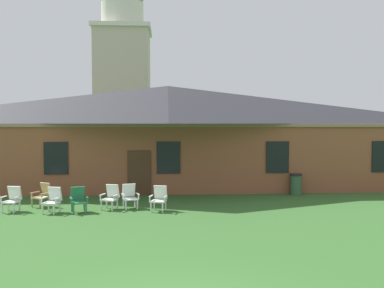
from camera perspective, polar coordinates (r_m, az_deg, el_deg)
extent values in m
cube|color=brown|center=(25.07, -3.22, -1.26)|extent=(25.92, 10.00, 3.20)
cube|color=#926D5E|center=(25.01, -3.23, 2.58)|extent=(26.44, 10.20, 0.16)
pyramid|color=#28282D|center=(25.03, -3.24, 5.26)|extent=(26.96, 10.40, 2.18)
cube|color=black|center=(20.68, -17.69, -1.82)|extent=(1.10, 0.06, 1.50)
cube|color=black|center=(20.04, -3.16, -1.83)|extent=(1.10, 0.06, 1.50)
cube|color=black|center=(20.73, 11.33, -1.73)|extent=(1.10, 0.06, 1.50)
cube|color=black|center=(22.62, 24.14, -1.54)|extent=(1.10, 0.06, 1.50)
cube|color=#422819|center=(20.15, -7.05, -3.85)|extent=(1.10, 0.06, 2.10)
cube|color=#BCB29E|center=(39.88, -9.17, 6.32)|extent=(4.80, 4.80, 11.68)
cube|color=silver|center=(40.70, -9.24, 14.81)|extent=(5.18, 5.18, 0.36)
cylinder|color=silver|center=(40.98, -9.25, 16.56)|extent=(3.80, 3.80, 2.20)
cube|color=silver|center=(17.48, -22.70, -7.96)|extent=(0.06, 0.06, 0.36)
cube|color=silver|center=(17.71, -24.02, -7.86)|extent=(0.06, 0.06, 0.36)
cube|color=silver|center=(17.86, -22.02, -7.72)|extent=(0.06, 0.06, 0.36)
cube|color=silver|center=(18.08, -23.31, -7.62)|extent=(0.06, 0.06, 0.36)
cube|color=silver|center=(17.75, -23.03, -7.14)|extent=(0.62, 0.60, 0.05)
cube|color=silver|center=(17.97, -22.56, -6.04)|extent=(0.54, 0.27, 0.54)
cube|color=silver|center=(17.56, -22.24, -6.58)|extent=(0.14, 0.47, 0.03)
cube|color=silver|center=(17.44, -22.48, -7.02)|extent=(0.05, 0.05, 0.22)
cube|color=silver|center=(17.84, -23.89, -6.47)|extent=(0.14, 0.47, 0.03)
cube|color=silver|center=(17.72, -24.14, -6.90)|extent=(0.05, 0.05, 0.22)
cube|color=tan|center=(18.09, -19.60, -7.55)|extent=(0.07, 0.07, 0.36)
cube|color=tan|center=(18.43, -20.56, -7.38)|extent=(0.07, 0.07, 0.36)
cube|color=tan|center=(18.38, -18.57, -7.37)|extent=(0.07, 0.07, 0.36)
cube|color=tan|center=(18.71, -19.53, -7.21)|extent=(0.07, 0.07, 0.36)
cube|color=tan|center=(18.36, -19.58, -6.75)|extent=(0.73, 0.73, 0.05)
cube|color=tan|center=(18.52, -18.87, -5.71)|extent=(0.54, 0.43, 0.54)
cube|color=tan|center=(18.11, -19.02, -6.25)|extent=(0.30, 0.43, 0.03)
cube|color=tan|center=(18.02, -19.40, -6.65)|extent=(0.06, 0.06, 0.22)
cube|color=tan|center=(18.54, -20.24, -6.06)|extent=(0.30, 0.43, 0.03)
cube|color=tan|center=(18.45, -20.61, -6.45)|extent=(0.06, 0.06, 0.22)
cube|color=white|center=(16.75, -17.96, -8.35)|extent=(0.06, 0.06, 0.36)
cube|color=white|center=(16.98, -19.33, -8.22)|extent=(0.06, 0.06, 0.36)
cube|color=white|center=(17.13, -17.24, -8.09)|extent=(0.06, 0.06, 0.36)
cube|color=white|center=(17.35, -18.59, -7.97)|extent=(0.06, 0.06, 0.36)
cube|color=white|center=(17.01, -18.29, -7.48)|extent=(0.65, 0.64, 0.05)
cube|color=white|center=(17.23, -17.80, -6.33)|extent=(0.54, 0.31, 0.54)
cube|color=white|center=(16.82, -17.46, -6.91)|extent=(0.18, 0.47, 0.03)
cube|color=white|center=(16.70, -17.73, -7.37)|extent=(0.05, 0.05, 0.22)
cube|color=white|center=(17.11, -19.18, -6.78)|extent=(0.18, 0.47, 0.03)
cube|color=white|center=(16.99, -19.46, -7.22)|extent=(0.05, 0.05, 0.22)
cube|color=#28704C|center=(16.66, -13.94, -8.35)|extent=(0.06, 0.06, 0.36)
cube|color=#28704C|center=(16.60, -15.51, -8.42)|extent=(0.06, 0.06, 0.36)
cube|color=#28704C|center=(17.09, -14.19, -8.08)|extent=(0.06, 0.06, 0.36)
cube|color=#28704C|center=(17.03, -15.73, -8.14)|extent=(0.06, 0.06, 0.36)
cube|color=#28704C|center=(16.80, -14.85, -7.56)|extent=(0.69, 0.67, 0.05)
cube|color=#28704C|center=(17.06, -15.02, -6.39)|extent=(0.55, 0.36, 0.54)
cube|color=#28704C|center=(16.80, -13.86, -6.88)|extent=(0.22, 0.46, 0.03)
cube|color=#28704C|center=(16.66, -13.76, -7.34)|extent=(0.05, 0.05, 0.22)
cube|color=#28704C|center=(16.71, -15.84, -6.95)|extent=(0.22, 0.46, 0.03)
cube|color=#28704C|center=(16.57, -15.76, -7.42)|extent=(0.05, 0.05, 0.22)
cube|color=silver|center=(16.88, -10.60, -8.17)|extent=(0.06, 0.06, 0.36)
cube|color=silver|center=(17.09, -12.00, -8.05)|extent=(0.06, 0.06, 0.36)
cube|color=silver|center=(17.27, -9.95, -7.92)|extent=(0.06, 0.06, 0.36)
cube|color=silver|center=(17.47, -11.32, -7.80)|extent=(0.06, 0.06, 0.36)
cube|color=silver|center=(17.14, -10.97, -7.31)|extent=(0.68, 0.67, 0.05)
cube|color=silver|center=(17.37, -10.52, -6.17)|extent=(0.55, 0.35, 0.54)
cube|color=silver|center=(16.96, -10.13, -6.74)|extent=(0.21, 0.46, 0.03)
cube|color=silver|center=(16.84, -10.37, -7.20)|extent=(0.05, 0.05, 0.22)
cube|color=silver|center=(17.22, -11.88, -6.62)|extent=(0.21, 0.46, 0.03)
cube|color=silver|center=(17.10, -12.13, -7.06)|extent=(0.05, 0.05, 0.22)
cube|color=white|center=(17.04, -7.30, -8.04)|extent=(0.06, 0.06, 0.36)
cube|color=white|center=(16.95, -8.82, -8.11)|extent=(0.06, 0.06, 0.36)
cube|color=white|center=(17.47, -7.63, -7.78)|extent=(0.06, 0.06, 0.36)
cube|color=white|center=(17.37, -9.12, -7.85)|extent=(0.06, 0.06, 0.36)
cube|color=white|center=(17.17, -8.22, -7.27)|extent=(0.67, 0.65, 0.05)
cube|color=white|center=(17.42, -8.45, -6.13)|extent=(0.55, 0.33, 0.54)
cube|color=white|center=(17.18, -7.26, -6.60)|extent=(0.19, 0.47, 0.03)
cube|color=white|center=(17.04, -7.13, -7.05)|extent=(0.05, 0.05, 0.22)
cube|color=white|center=(17.06, -9.17, -6.68)|extent=(0.19, 0.47, 0.03)
cube|color=white|center=(16.92, -9.06, -7.14)|extent=(0.05, 0.05, 0.22)
cube|color=silver|center=(16.33, -3.95, -8.50)|extent=(0.06, 0.06, 0.36)
cube|color=silver|center=(16.46, -5.50, -8.42)|extent=(0.06, 0.06, 0.36)
cube|color=silver|center=(16.75, -3.54, -8.22)|extent=(0.06, 0.06, 0.36)
cube|color=silver|center=(16.88, -5.06, -8.14)|extent=(0.06, 0.06, 0.36)
cube|color=silver|center=(16.57, -4.51, -7.62)|extent=(0.66, 0.64, 0.05)
cube|color=silver|center=(16.81, -4.22, -6.43)|extent=(0.54, 0.32, 0.54)
cube|color=silver|center=(16.44, -3.56, -7.01)|extent=(0.18, 0.47, 0.03)
cube|color=silver|center=(16.30, -3.71, -7.49)|extent=(0.05, 0.05, 0.22)
cube|color=silver|center=(16.59, -5.50, -6.93)|extent=(0.18, 0.47, 0.03)
cube|color=silver|center=(16.46, -5.67, -7.39)|extent=(0.05, 0.05, 0.22)
cylinder|color=#335638|center=(20.85, 13.69, -5.35)|extent=(0.52, 0.52, 0.90)
cylinder|color=black|center=(20.78, 13.71, -4.01)|extent=(0.56, 0.56, 0.08)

